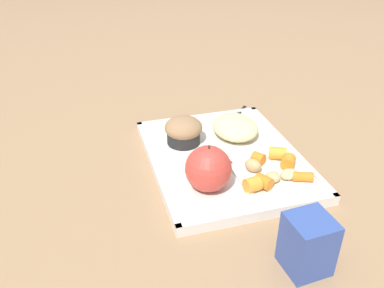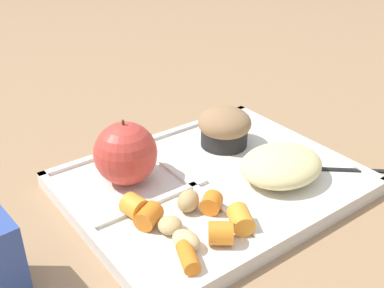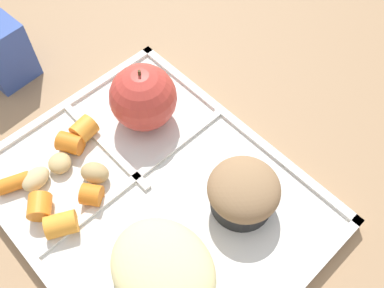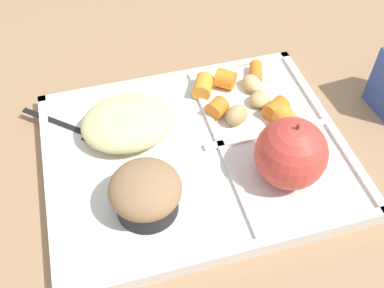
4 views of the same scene
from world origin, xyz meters
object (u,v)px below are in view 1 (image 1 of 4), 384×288
(green_apple, at_px, (208,169))
(bran_muffin, at_px, (184,131))
(plastic_fork, at_px, (232,122))
(milk_carton, at_px, (308,244))
(lunch_tray, at_px, (224,159))

(green_apple, relative_size, bran_muffin, 1.12)
(green_apple, height_order, plastic_fork, green_apple)
(green_apple, xyz_separation_m, bran_muffin, (0.17, 0.00, -0.01))
(plastic_fork, distance_m, milk_carton, 0.43)
(lunch_tray, distance_m, plastic_fork, 0.15)
(bran_muffin, relative_size, milk_carton, 0.90)
(plastic_fork, bearing_deg, milk_carton, 173.13)
(green_apple, distance_m, milk_carton, 0.22)
(lunch_tray, distance_m, milk_carton, 0.30)
(plastic_fork, xyz_separation_m, milk_carton, (-0.43, 0.05, 0.03))
(bran_muffin, distance_m, plastic_fork, 0.15)
(lunch_tray, bearing_deg, plastic_fork, -27.21)
(lunch_tray, relative_size, bran_muffin, 4.65)
(green_apple, height_order, milk_carton, green_apple)
(lunch_tray, bearing_deg, milk_carton, -176.66)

